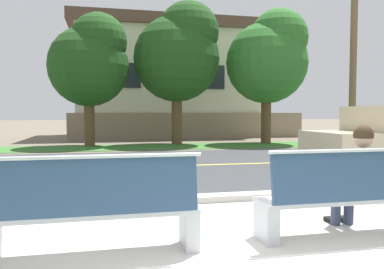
% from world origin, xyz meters
% --- Properties ---
extents(ground_plane, '(140.00, 140.00, 0.00)m').
position_xyz_m(ground_plane, '(0.00, 8.00, 0.00)').
color(ground_plane, '#665B4C').
extents(sidewalk_pavement, '(44.00, 3.60, 0.01)m').
position_xyz_m(sidewalk_pavement, '(0.00, 0.40, 0.01)').
color(sidewalk_pavement, beige).
rests_on(sidewalk_pavement, ground_plane).
extents(curb_edge, '(44.00, 0.30, 0.11)m').
position_xyz_m(curb_edge, '(0.00, 2.35, 0.06)').
color(curb_edge, '#ADA89E').
rests_on(curb_edge, ground_plane).
extents(street_asphalt, '(52.00, 8.00, 0.01)m').
position_xyz_m(street_asphalt, '(0.00, 6.50, 0.00)').
color(street_asphalt, '#383A3D').
rests_on(street_asphalt, ground_plane).
extents(road_centre_line, '(48.00, 0.14, 0.01)m').
position_xyz_m(road_centre_line, '(0.00, 6.50, 0.01)').
color(road_centre_line, '#E0CC4C').
rests_on(road_centre_line, ground_plane).
extents(far_verge_grass, '(48.00, 2.80, 0.02)m').
position_xyz_m(far_verge_grass, '(0.00, 12.35, 0.01)').
color(far_verge_grass, '#38702D').
rests_on(far_verge_grass, ground_plane).
extents(bench_left, '(2.02, 0.48, 1.01)m').
position_xyz_m(bench_left, '(-1.36, 0.32, 0.46)').
color(bench_left, silver).
rests_on(bench_left, ground_plane).
extents(bench_right, '(2.02, 0.48, 1.01)m').
position_xyz_m(bench_right, '(1.36, 0.32, 0.46)').
color(bench_right, silver).
rests_on(bench_right, ground_plane).
extents(seated_person_grey, '(0.52, 0.68, 1.25)m').
position_xyz_m(seated_person_grey, '(1.59, 0.50, 0.68)').
color(seated_person_grey, '#333D56').
rests_on(seated_person_grey, ground_plane).
extents(shade_tree_far_left, '(3.33, 3.33, 5.49)m').
position_xyz_m(shade_tree_far_left, '(-1.75, 13.32, 3.56)').
color(shade_tree_far_left, brown).
rests_on(shade_tree_far_left, ground_plane).
extents(shade_tree_left, '(3.76, 3.76, 6.21)m').
position_xyz_m(shade_tree_left, '(2.00, 13.41, 4.03)').
color(shade_tree_left, brown).
rests_on(shade_tree_left, ground_plane).
extents(shade_tree_centre, '(3.65, 3.65, 6.02)m').
position_xyz_m(shade_tree_centre, '(6.03, 12.98, 3.91)').
color(shade_tree_centre, brown).
rests_on(shade_tree_centre, ground_plane).
extents(garden_wall, '(13.00, 0.36, 1.40)m').
position_xyz_m(garden_wall, '(3.39, 17.26, 0.70)').
color(garden_wall, gray).
rests_on(garden_wall, ground_plane).
extents(house_across_street, '(11.03, 6.91, 6.70)m').
position_xyz_m(house_across_street, '(2.40, 20.46, 3.39)').
color(house_across_street, beige).
rests_on(house_across_street, ground_plane).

